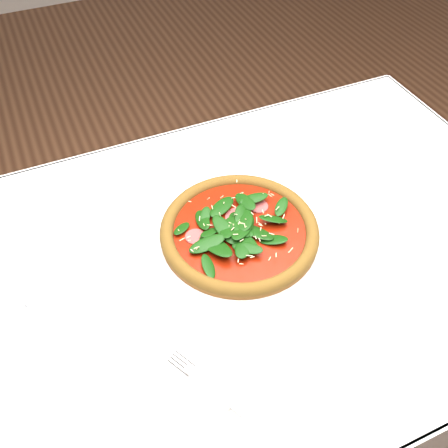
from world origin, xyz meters
name	(u,v)px	position (x,y,z in m)	size (l,w,h in m)	color
ground	(241,412)	(0.00, 0.00, 0.00)	(6.00, 6.00, 0.00)	brown
dining_table	(250,283)	(0.00, 0.00, 0.65)	(1.21, 0.81, 0.75)	white
plate	(239,236)	(-0.01, 0.04, 0.76)	(0.34, 0.34, 0.01)	silver
pizza	(239,229)	(-0.01, 0.04, 0.78)	(0.35, 0.35, 0.04)	brown
wine_glass	(1,253)	(-0.40, 0.04, 0.89)	(0.08, 0.08, 0.20)	white
napkin	(215,392)	(-0.17, -0.22, 0.76)	(0.14, 0.07, 0.01)	white
fork	(201,379)	(-0.18, -0.20, 0.76)	(0.08, 0.14, 0.00)	#BCBBC0
saucer_far	(390,109)	(0.50, 0.26, 0.76)	(0.14, 0.14, 0.01)	silver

